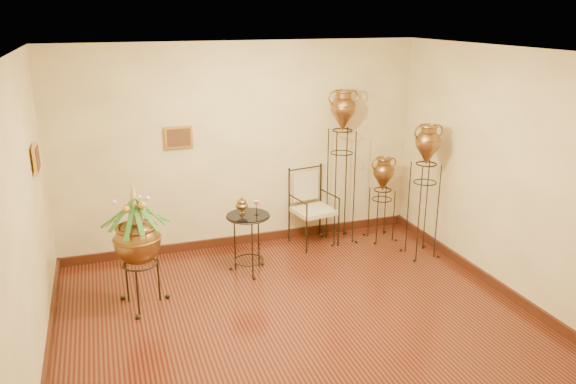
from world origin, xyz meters
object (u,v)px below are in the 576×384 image
object	(u,v)px
amphora_mid	(424,190)
armchair	(314,208)
planter_urn	(137,237)
side_table	(248,242)
amphora_tall	(341,166)

from	to	relation	value
amphora_mid	armchair	distance (m)	1.52
amphora_mid	armchair	xyz separation A→B (m)	(-1.23, 0.82, -0.38)
planter_urn	side_table	world-z (taller)	planter_urn
amphora_mid	armchair	bearing A→B (deg)	146.40
armchair	side_table	world-z (taller)	armchair
amphora_tall	side_table	distance (m)	1.76
amphora_tall	side_table	size ratio (longest dim) A/B	2.24
planter_urn	armchair	bearing A→B (deg)	22.77
armchair	side_table	xyz separation A→B (m)	(-1.10, -0.58, -0.14)
amphora_mid	side_table	size ratio (longest dim) A/B	1.87
amphora_tall	planter_urn	xyz separation A→B (m)	(-2.86, -1.03, -0.28)
amphora_tall	armchair	bearing A→B (deg)	180.00
planter_urn	side_table	distance (m)	1.49
amphora_mid	armchair	size ratio (longest dim) A/B	1.69
amphora_mid	planter_urn	size ratio (longest dim) A/B	1.22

